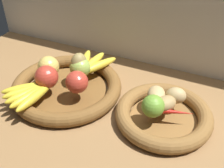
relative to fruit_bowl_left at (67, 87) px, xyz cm
name	(u,v)px	position (x,y,z in cm)	size (l,w,h in cm)	color
ground_plane	(119,109)	(19.09, 0.62, -3.59)	(140.00, 90.00, 3.00)	olive
fruit_bowl_left	(67,87)	(0.00, 0.00, 0.00)	(37.55, 37.55, 4.54)	brown
fruit_bowl_right	(163,115)	(34.03, 0.00, 0.01)	(29.24, 29.24, 4.54)	brown
apple_red_front	(47,77)	(-3.77, -4.91, 6.23)	(7.56, 7.56, 7.56)	#B73828
apple_green_back	(80,67)	(3.08, 4.68, 6.00)	(7.10, 7.10, 7.10)	#99B74C
apple_golden_left	(48,67)	(-6.86, 0.58, 6.10)	(7.29, 7.29, 7.29)	#DBB756
apple_red_right	(77,82)	(6.35, -3.09, 6.06)	(7.22, 7.22, 7.22)	#B73828
pear_brown	(79,65)	(2.49, 5.17, 6.72)	(6.18, 5.47, 8.54)	olive
banana_bunch_front	(30,92)	(-5.73, -11.36, 3.91)	(13.93, 16.70, 2.91)	gold
banana_bunch_back	(92,64)	(3.82, 11.32, 3.89)	(14.29, 17.15, 2.87)	yellow
potato_large	(165,103)	(34.03, 0.00, 4.59)	(6.96, 5.07, 4.27)	#A38451
potato_oblong	(156,95)	(30.42, 2.81, 4.65)	(7.22, 5.43, 4.39)	tan
potato_back	(176,95)	(36.04, 4.41, 4.99)	(6.12, 4.83, 5.07)	tan
lime_near	(153,106)	(31.44, -3.89, 5.75)	(6.60, 6.60, 6.60)	#6B9E33
chili_pepper	(171,112)	(36.18, -1.69, 3.59)	(2.28, 2.28, 13.23)	red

